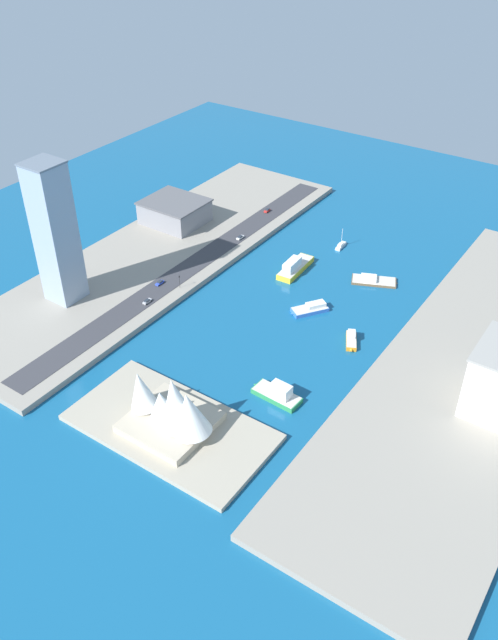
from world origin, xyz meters
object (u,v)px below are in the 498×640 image
ferry_yellow_fast (295,267)px  water_taxi_orange (351,340)px  pickup_red (267,210)px  opera_landmark (172,408)px  warehouse_low_gray (175,211)px  barge_flat_brown (373,280)px  van_white (240,237)px  catamaran_blue (311,308)px  tower_tall_glass (55,234)px  traffic_light_waterfront (179,280)px  ferry_green_doubledeck (278,394)px  sailboat_small_white (341,245)px  sedan_silver (147,301)px  hatchback_blue (160,283)px

ferry_yellow_fast → water_taxi_orange: 62.04m
pickup_red → opera_landmark: size_ratio=0.12×
warehouse_low_gray → barge_flat_brown: bearing=-175.7°
warehouse_low_gray → van_white: 42.01m
catamaran_blue → van_white: size_ratio=3.62×
tower_tall_glass → van_white: tower_tall_glass is taller
catamaran_blue → traffic_light_waterfront: traffic_light_waterfront is taller
ferry_green_doubledeck → warehouse_low_gray: bearing=-35.5°
water_taxi_orange → opera_landmark: opera_landmark is taller
sailboat_small_white → water_taxi_orange: bearing=120.9°
tower_tall_glass → sedan_silver: 49.83m
pickup_red → sedan_silver: 109.23m
ferry_yellow_fast → ferry_green_doubledeck: bearing=117.2°
catamaran_blue → pickup_red: 97.46m
catamaran_blue → van_white: van_white is taller
tower_tall_glass → sedan_silver: tower_tall_glass is taller
barge_flat_brown → sedan_silver: sedan_silver is taller
sedan_silver → warehouse_low_gray: bearing=-59.5°
catamaran_blue → opera_landmark: opera_landmark is taller
sailboat_small_white → opera_landmark: opera_landmark is taller
ferry_green_doubledeck → pickup_red: 154.49m
tower_tall_glass → barge_flat_brown: bearing=-139.0°
ferry_yellow_fast → water_taxi_orange: (-50.28, 36.32, -1.12)m
sailboat_small_white → tower_tall_glass: 147.07m
water_taxi_orange → catamaran_blue: bearing=-22.3°
van_white → traffic_light_waterfront: size_ratio=0.75×
sailboat_small_white → tower_tall_glass: bearing=55.5°
pickup_red → sedan_silver: (-5.54, 109.09, -0.08)m
ferry_green_doubledeck → warehouse_low_gray: 151.78m
hatchback_blue → traffic_light_waterfront: traffic_light_waterfront is taller
catamaran_blue → opera_landmark: size_ratio=0.48×
ferry_green_doubledeck → barge_flat_brown: ferry_green_doubledeck is taller
sedan_silver → opera_landmark: opera_landmark is taller
barge_flat_brown → van_white: 75.76m
ferry_green_doubledeck → catamaran_blue: bearing=-72.0°
sedan_silver → opera_landmark: 81.29m
van_white → pickup_red: bearing=-80.7°
ferry_yellow_fast → sedan_silver: bearing=59.3°
ferry_yellow_fast → sedan_silver: 76.56m
water_taxi_orange → sedan_silver: size_ratio=2.84×
van_white → hatchback_blue: 58.88m
opera_landmark → barge_flat_brown: bearing=-96.6°
barge_flat_brown → van_white: size_ratio=4.76×
opera_landmark → sailboat_small_white: bearing=-84.9°
opera_landmark → warehouse_low_gray: bearing=-50.6°
sedan_silver → traffic_light_waterfront: 19.34m
ferry_yellow_fast → opera_landmark: 121.90m
hatchback_blue → ferry_green_doubledeck: bearing=159.2°
tower_tall_glass → hatchback_blue: 53.62m
water_taxi_orange → traffic_light_waterfront: (85.29, 10.90, 5.55)m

